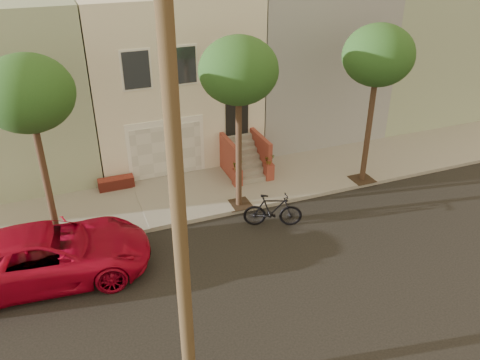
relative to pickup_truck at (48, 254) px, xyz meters
name	(u,v)px	position (x,y,z in m)	size (l,w,h in m)	color
ground	(255,275)	(5.79, -2.24, -0.84)	(90.00, 90.00, 0.00)	black
sidewalk	(202,193)	(5.79, 3.11, -0.76)	(40.00, 3.70, 0.15)	gray
house_row	(161,67)	(5.79, 8.95, 2.81)	(33.10, 11.70, 7.00)	beige
tree_left	(28,95)	(0.29, 1.66, 4.42)	(2.70, 2.57, 6.30)	#2D2116
tree_mid	(239,72)	(6.79, 1.66, 4.42)	(2.70, 2.57, 6.30)	#2D2116
tree_right	(378,56)	(12.29, 1.66, 4.42)	(2.70, 2.57, 6.30)	#2D2116
pickup_truck	(48,254)	(0.00, 0.00, 0.00)	(2.79, 6.04, 1.68)	#AD0724
motorcycle	(273,210)	(7.47, 0.11, -0.21)	(0.59, 2.09, 1.25)	black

